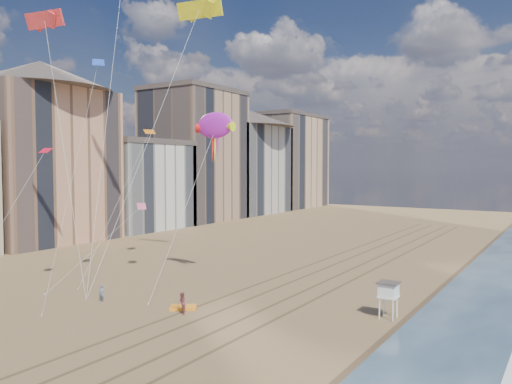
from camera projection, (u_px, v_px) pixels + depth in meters
wet_sand at (493, 286)px, 49.61m from camera, size 260.00×260.00×0.00m
tracks at (300, 285)px, 50.11m from camera, size 7.68×120.00×0.01m
buildings at (176, 159)px, 105.38m from camera, size 34.72×131.35×29.00m
lifeguard_stand at (388, 290)px, 39.09m from camera, size 1.60×1.60×2.89m
grounded_kite at (183, 307)px, 41.84m from camera, size 2.56×2.34×0.25m
show_kite at (215, 126)px, 49.26m from camera, size 4.42×4.88×18.51m
kite_flyer_a at (102, 293)px, 43.94m from camera, size 0.63×0.49×1.52m
kite_flyer_b at (182, 303)px, 40.21m from camera, size 1.12×1.09×1.81m
small_kites at (119, 137)px, 51.82m from camera, size 7.92×16.19×14.45m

